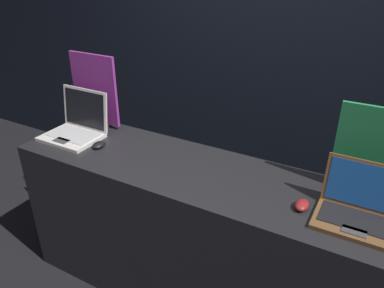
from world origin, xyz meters
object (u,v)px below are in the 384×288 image
(laptop_front, at_px, (77,126))
(mouse_front, at_px, (99,145))
(promo_stand_front, at_px, (95,92))
(mouse_back, at_px, (302,205))
(promo_stand_back, at_px, (373,155))
(laptop_back, at_px, (360,209))

(laptop_front, xyz_separation_m, mouse_front, (0.23, -0.06, -0.05))
(promo_stand_front, height_order, mouse_back, promo_stand_front)
(mouse_back, height_order, promo_stand_back, promo_stand_back)
(promo_stand_front, bearing_deg, laptop_back, -7.95)
(mouse_front, relative_size, mouse_back, 1.00)
(laptop_front, xyz_separation_m, mouse_back, (1.43, -0.08, -0.05))
(laptop_back, relative_size, mouse_back, 3.68)
(laptop_back, height_order, promo_stand_back, promo_stand_back)
(laptop_back, bearing_deg, mouse_back, -170.81)
(laptop_front, height_order, promo_stand_front, promo_stand_front)
(laptop_back, bearing_deg, promo_stand_front, 172.05)
(laptop_front, relative_size, mouse_front, 3.75)
(mouse_front, xyz_separation_m, mouse_back, (1.21, -0.01, 0.00))
(promo_stand_front, bearing_deg, mouse_back, -10.67)
(promo_stand_front, xyz_separation_m, laptop_back, (1.67, -0.23, -0.17))
(mouse_front, xyz_separation_m, promo_stand_front, (-0.23, 0.26, 0.21))
(laptop_back, bearing_deg, laptop_front, 178.68)
(laptop_front, height_order, mouse_front, laptop_front)
(laptop_front, distance_m, mouse_back, 1.44)
(mouse_front, distance_m, mouse_back, 1.21)
(mouse_front, height_order, promo_stand_front, promo_stand_front)
(laptop_front, xyz_separation_m, laptop_back, (1.67, -0.04, -0.01))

